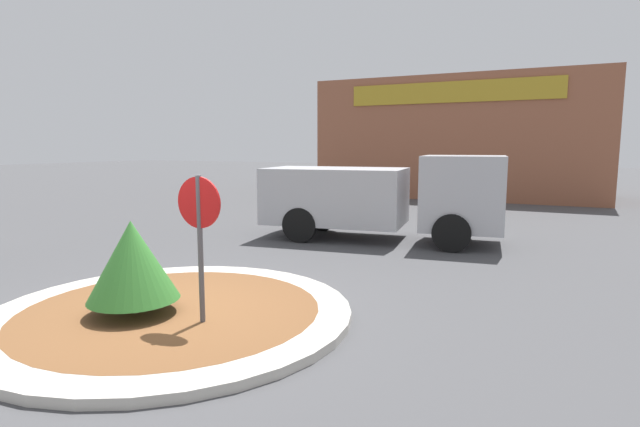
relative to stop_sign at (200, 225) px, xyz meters
name	(u,v)px	position (x,y,z in m)	size (l,w,h in m)	color
ground_plane	(172,317)	(-0.73, 0.22, -1.41)	(120.00, 120.00, 0.00)	#474749
traffic_island	(172,313)	(-0.73, 0.22, -1.35)	(5.11, 5.11, 0.12)	#BCB7AD
stop_sign	(200,225)	(0.00, 0.00, 0.00)	(0.66, 0.07, 2.05)	#4C4C51
island_shrub	(132,260)	(-1.05, -0.15, -0.54)	(1.23, 1.23, 1.30)	brown
utility_truck	(382,196)	(0.07, 7.11, -0.25)	(6.19, 2.70, 2.19)	#B2B2B7
storefront_building	(462,139)	(-0.30, 20.39, 1.37)	(12.95, 6.07, 5.55)	#93563D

